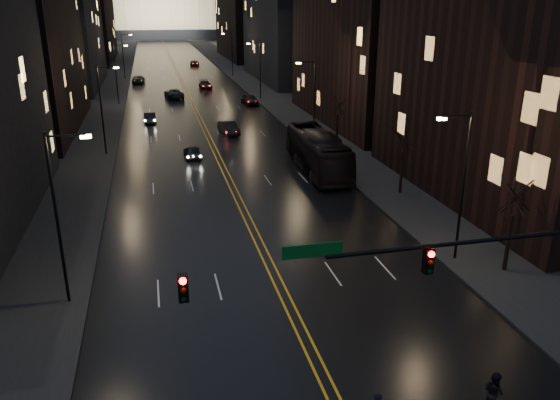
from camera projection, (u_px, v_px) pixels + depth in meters
ground at (333, 399)px, 21.37m from camera, size 900.00×900.00×0.00m
road at (173, 63)px, 140.42m from camera, size 20.00×320.00×0.02m
sidewalk_left at (117, 64)px, 137.40m from camera, size 8.00×320.00×0.16m
sidewalk_right at (227, 62)px, 143.40m from camera, size 8.00×320.00×0.16m
center_line at (173, 63)px, 140.42m from camera, size 0.62×320.00×0.01m
building_left_mid at (9, 9)px, 61.57m from camera, size 12.00×30.00×28.00m
building_left_far at (61, 31)px, 97.73m from camera, size 12.00×34.00×20.00m
building_left_dist at (86, 14)px, 141.00m from camera, size 12.00×40.00×24.00m
building_right_near at (524, 41)px, 40.12m from camera, size 12.00×26.00×24.00m
building_right_mid at (288, 12)px, 105.71m from camera, size 12.00×34.00×26.00m
building_right_dist at (246, 17)px, 150.35m from camera, size 12.00×40.00×22.00m
traffic_signal at (484, 266)px, 20.90m from camera, size 17.29×0.45×7.00m
streetlamp_right_near at (461, 180)px, 31.12m from camera, size 2.13×0.25×9.00m
streetlamp_left_near at (60, 211)px, 26.49m from camera, size 2.13×0.25×9.00m
streetlamp_right_mid at (313, 97)px, 58.60m from camera, size 2.13×0.25×9.00m
streetlamp_left_mid at (103, 105)px, 53.96m from camera, size 2.13×0.25×9.00m
streetlamp_right_far at (259, 67)px, 86.07m from camera, size 2.13×0.25×9.00m
streetlamp_left_far at (117, 71)px, 81.43m from camera, size 2.13×0.25×9.00m
streetlamp_right_dist at (231, 52)px, 113.54m from camera, size 2.13×0.25×9.00m
streetlamp_left_dist at (124, 54)px, 108.91m from camera, size 2.13×0.25×9.00m
tree_right_near at (515, 198)px, 29.95m from camera, size 2.40×2.40×6.65m
tree_right_mid at (404, 140)px, 42.77m from camera, size 2.40×2.40×6.65m
tree_right_far at (338, 105)px, 57.42m from camera, size 2.40×2.40×6.65m
bus at (318, 152)px, 49.79m from camera, size 3.46×13.13×3.63m
oncoming_car_a at (193, 152)px, 54.37m from camera, size 1.71×3.94×1.32m
oncoming_car_b at (150, 117)px, 70.66m from camera, size 1.56×4.21×1.38m
oncoming_car_c at (174, 94)px, 88.73m from camera, size 3.22×5.79×1.53m
oncoming_car_d at (138, 79)px, 105.55m from camera, size 2.63×5.48×1.54m
receding_car_a at (229, 128)px, 64.20m from camera, size 2.24×4.82×1.53m
receding_car_b at (250, 99)px, 83.25m from camera, size 2.35×4.90×1.61m
receding_car_c at (205, 85)px, 98.76m from camera, size 2.19×4.89×1.39m
receding_car_d at (195, 63)px, 135.16m from camera, size 2.36×4.72×1.28m
pedestrian_b at (494, 392)px, 20.45m from camera, size 0.62×0.92×1.73m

